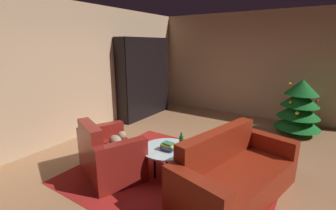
% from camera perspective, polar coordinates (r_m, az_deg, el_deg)
% --- Properties ---
extents(ground_plane, '(7.95, 7.95, 0.00)m').
position_cam_1_polar(ground_plane, '(4.04, 5.70, -14.13)').
color(ground_plane, '#9F704B').
extents(wall_back, '(5.32, 0.06, 2.75)m').
position_cam_1_polar(wall_back, '(6.72, 19.52, 8.98)').
color(wall_back, tan).
rests_on(wall_back, ground).
extents(wall_left, '(0.06, 6.75, 2.75)m').
position_cam_1_polar(wall_left, '(5.31, -20.12, 7.64)').
color(wall_left, tan).
rests_on(wall_left, ground).
extents(area_rug, '(2.90, 2.52, 0.01)m').
position_cam_1_polar(area_rug, '(3.78, 1.37, -16.24)').
color(area_rug, maroon).
rests_on(area_rug, ground).
extents(bookshelf_unit, '(0.38, 1.74, 2.10)m').
position_cam_1_polar(bookshelf_unit, '(6.48, -5.11, 6.56)').
color(bookshelf_unit, black).
rests_on(bookshelf_unit, ground).
extents(armchair_red, '(1.21, 1.07, 0.86)m').
position_cam_1_polar(armchair_red, '(3.72, -14.01, -11.78)').
color(armchair_red, maroon).
rests_on(armchair_red, ground).
extents(couch_red, '(1.23, 1.99, 0.83)m').
position_cam_1_polar(couch_red, '(3.30, 15.63, -16.04)').
color(couch_red, maroon).
rests_on(couch_red, ground).
extents(coffee_table, '(0.78, 0.78, 0.42)m').
position_cam_1_polar(coffee_table, '(3.60, -0.23, -10.90)').
color(coffee_table, black).
rests_on(coffee_table, ground).
extents(book_stack_on_table, '(0.22, 0.16, 0.12)m').
position_cam_1_polar(book_stack_on_table, '(3.49, 0.02, -10.04)').
color(book_stack_on_table, '#3D5089').
rests_on(book_stack_on_table, coffee_table).
extents(bottle_on_table, '(0.06, 0.06, 0.24)m').
position_cam_1_polar(bottle_on_table, '(3.58, 3.21, -8.81)').
color(bottle_on_table, '#125621').
rests_on(bottle_on_table, coffee_table).
extents(decorated_tree, '(0.95, 0.95, 1.22)m').
position_cam_1_polar(decorated_tree, '(5.82, 29.18, -0.44)').
color(decorated_tree, brown).
rests_on(decorated_tree, ground).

